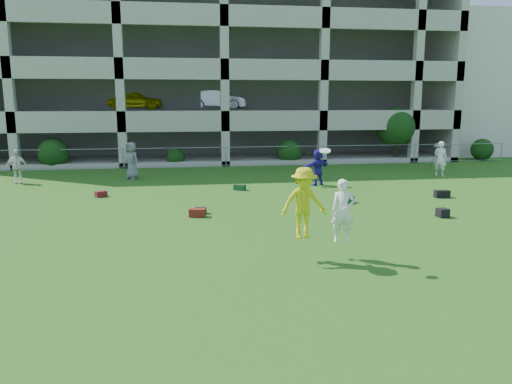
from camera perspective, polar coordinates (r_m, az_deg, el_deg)
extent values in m
plane|color=#235114|center=(11.70, 4.76, -9.38)|extent=(100.00, 100.00, 0.00)
cube|color=beige|center=(46.38, 25.53, 10.82)|extent=(16.00, 14.00, 10.00)
imported|color=silver|center=(26.44, -25.68, 2.64)|extent=(1.02, 0.63, 1.63)
imported|color=slate|center=(25.89, -14.04, 3.49)|extent=(1.08, 1.06, 1.87)
imported|color=navy|center=(23.51, 7.06, 2.83)|extent=(1.62, 1.22, 1.70)
imported|color=white|center=(27.91, 20.32, 3.61)|extent=(0.78, 0.79, 1.83)
imported|color=gray|center=(30.24, 20.07, 3.83)|extent=(1.15, 0.95, 1.54)
cube|color=#58200F|center=(17.26, -6.72, -2.37)|extent=(0.60, 0.40, 0.28)
cube|color=black|center=(17.73, -6.34, -2.11)|extent=(0.40, 0.25, 0.22)
cube|color=#163D1B|center=(19.78, 10.39, -0.84)|extent=(0.61, 0.59, 0.26)
cube|color=black|center=(18.25, 20.55, -2.24)|extent=(0.38, 0.38, 0.30)
cube|color=black|center=(21.86, 20.48, -0.21)|extent=(0.60, 0.30, 0.30)
cube|color=#52180E|center=(21.60, -17.30, -0.22)|extent=(0.53, 0.48, 0.24)
cube|color=#153A19|center=(22.17, -1.87, 0.54)|extent=(0.58, 0.51, 0.25)
imported|color=yellow|center=(12.35, 5.47, -1.25)|extent=(1.19, 0.74, 1.78)
imported|color=white|center=(12.70, 9.91, -2.13)|extent=(0.64, 0.48, 1.60)
cylinder|color=white|center=(12.08, 7.90, 4.68)|extent=(0.28, 0.27, 0.13)
cube|color=#9E998C|center=(43.57, -5.15, 13.18)|extent=(30.00, 0.50, 12.00)
cube|color=#9E998C|center=(40.62, 17.29, 12.95)|extent=(0.50, 14.00, 12.00)
cube|color=#9E998C|center=(36.99, -4.40, 4.59)|extent=(30.00, 14.00, 0.30)
cube|color=#9E998C|center=(36.80, -4.47, 9.24)|extent=(30.00, 14.00, 0.30)
cube|color=#9E998C|center=(36.85, -4.53, 13.91)|extent=(30.00, 14.00, 0.30)
cube|color=#9E998C|center=(37.15, -4.61, 18.53)|extent=(30.00, 14.00, 0.30)
cube|color=#9E998C|center=(30.00, -3.53, 7.81)|extent=(30.00, 0.30, 0.90)
cube|color=#9E998C|center=(30.00, -3.60, 13.54)|extent=(30.00, 0.30, 0.90)
cube|color=#9E998C|center=(30.31, -3.67, 19.22)|extent=(30.00, 0.30, 0.90)
cube|color=#9E998C|center=(31.47, -26.59, 13.16)|extent=(0.50, 0.50, 12.00)
cube|color=#9E998C|center=(30.22, -15.39, 14.03)|extent=(0.50, 0.50, 12.00)
cube|color=#9E998C|center=(30.13, -3.63, 14.39)|extent=(0.50, 0.50, 12.00)
cube|color=#9E998C|center=(31.21, 7.77, 14.18)|extent=(0.50, 0.50, 12.00)
cube|color=#9E998C|center=(33.36, 18.01, 13.54)|extent=(0.50, 0.50, 12.00)
cube|color=#605E59|center=(38.84, -4.74, 13.51)|extent=(29.00, 9.00, 11.60)
imported|color=#D5D30B|center=(34.84, -13.72, 10.24)|extent=(4.03, 2.00, 1.32)
imported|color=silver|center=(34.79, -4.41, 10.50)|extent=(4.18, 2.05, 1.32)
cylinder|color=gray|center=(31.36, -25.92, 3.31)|extent=(0.06, 0.06, 1.20)
cylinder|color=gray|center=(30.09, -14.95, 3.76)|extent=(0.06, 0.06, 1.20)
cylinder|color=gray|center=(30.00, -3.47, 4.08)|extent=(0.06, 0.06, 1.20)
cylinder|color=gray|center=(31.09, 7.65, 4.23)|extent=(0.06, 0.06, 1.20)
cylinder|color=gray|center=(33.24, 17.67, 4.23)|extent=(0.06, 0.06, 1.20)
cylinder|color=gray|center=(36.27, 26.25, 4.13)|extent=(0.06, 0.06, 1.20)
cylinder|color=gray|center=(29.95, -3.48, 5.12)|extent=(36.00, 0.04, 0.04)
cylinder|color=gray|center=(30.07, -3.45, 3.09)|extent=(36.00, 0.04, 0.04)
sphere|color=#163D11|center=(31.36, -22.14, 4.11)|extent=(1.76, 1.76, 1.76)
sphere|color=#163D11|center=(30.50, -9.20, 3.97)|extent=(1.10, 1.10, 1.10)
sphere|color=#163D11|center=(31.17, 3.80, 4.63)|extent=(1.54, 1.54, 1.54)
cylinder|color=#382314|center=(33.51, 15.57, 5.04)|extent=(0.16, 0.16, 1.96)
sphere|color=#163D11|center=(33.42, 15.67, 7.19)|extent=(2.52, 2.52, 2.52)
sphere|color=#163D11|center=(36.21, 24.42, 4.45)|extent=(1.43, 1.43, 1.43)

